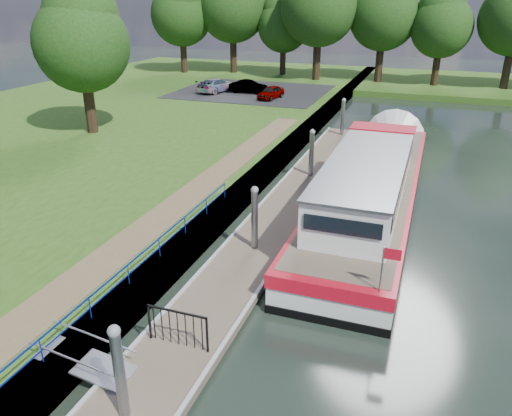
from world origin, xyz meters
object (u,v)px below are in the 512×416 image
(pontoon, at_px, (287,209))
(barge, at_px, (373,183))
(car_c, at_px, (217,85))
(car_b, at_px, (249,87))
(car_a, at_px, (271,92))

(pontoon, height_order, barge, barge)
(barge, relative_size, car_c, 4.77)
(barge, xyz_separation_m, car_b, (-14.52, 21.51, 0.34))
(car_c, bearing_deg, barge, 145.41)
(pontoon, xyz_separation_m, car_c, (-13.98, 23.44, 1.29))
(pontoon, bearing_deg, car_b, 114.53)
(pontoon, relative_size, car_b, 8.28)
(car_a, relative_size, car_b, 0.92)
(pontoon, distance_m, car_c, 27.32)
(car_a, bearing_deg, car_b, 156.16)
(barge, bearing_deg, car_b, 124.02)
(barge, relative_size, car_a, 6.38)
(barge, bearing_deg, pontoon, -145.96)
(barge, distance_m, car_c, 27.40)
(pontoon, height_order, car_a, car_a)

